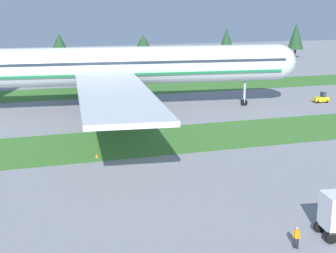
% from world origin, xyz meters
% --- Properties ---
extents(grass_strip_near, '(320.00, 14.27, 0.01)m').
position_xyz_m(grass_strip_near, '(0.00, 44.19, 0.00)').
color(grass_strip_near, '#3D752D').
rests_on(grass_strip_near, ground).
extents(grass_strip_far, '(320.00, 14.27, 0.01)m').
position_xyz_m(grass_strip_far, '(0.00, 84.72, 0.00)').
color(grass_strip_far, '#3D752D').
rests_on(grass_strip_far, ground).
extents(airliner, '(66.55, 81.94, 21.60)m').
position_xyz_m(airliner, '(-0.41, 64.72, 7.74)').
color(airliner, silver).
rests_on(airliner, ground).
extents(pushback_tractor, '(2.73, 1.59, 1.97)m').
position_xyz_m(pushback_tractor, '(38.47, 60.27, 0.81)').
color(pushback_tractor, yellow).
rests_on(pushback_tractor, ground).
extents(ground_crew_marshaller, '(0.38, 0.47, 1.74)m').
position_xyz_m(ground_crew_marshaller, '(3.13, 11.26, 0.95)').
color(ground_crew_marshaller, black).
rests_on(ground_crew_marshaller, ground).
extents(taxiway_marker_1, '(0.44, 0.44, 0.47)m').
position_xyz_m(taxiway_marker_1, '(-7.16, 38.72, 0.24)').
color(taxiway_marker_1, orange).
rests_on(taxiway_marker_1, ground).
extents(distant_tree_line, '(202.88, 10.10, 11.74)m').
position_xyz_m(distant_tree_line, '(6.71, 133.65, 6.63)').
color(distant_tree_line, '#4C3823').
rests_on(distant_tree_line, ground).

